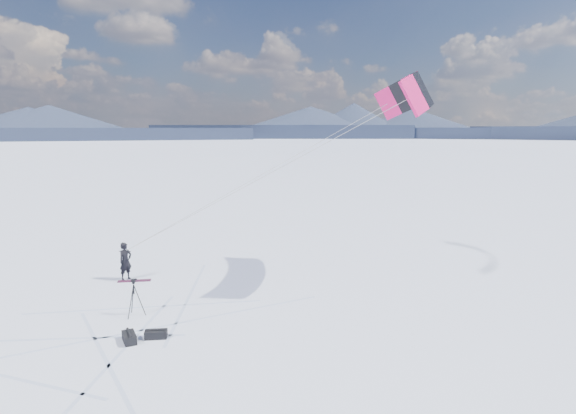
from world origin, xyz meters
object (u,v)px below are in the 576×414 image
at_px(snowboard, 134,281).
at_px(snowkiter, 127,280).
at_px(tripod, 134,292).
at_px(gear_bag_b, 129,337).
at_px(gear_bag_a, 156,334).

bearing_deg(snowboard, snowkiter, 143.61).
relative_size(snowkiter, snowboard, 1.20).
distance_m(tripod, gear_bag_b, 2.43).
relative_size(snowkiter, gear_bag_a, 2.20).
height_order(tripod, gear_bag_a, tripod).
height_order(tripod, gear_bag_b, tripod).
xyz_separation_m(snowboard, gear_bag_b, (4.27, -5.07, 0.14)).
height_order(snowkiter, gear_bag_a, snowkiter).
bearing_deg(snowboard, gear_bag_b, -81.79).
distance_m(snowboard, tripod, 4.42).
bearing_deg(snowkiter, tripod, -122.44).
bearing_deg(gear_bag_b, snowboard, 169.60).
bearing_deg(snowboard, tripod, -80.01).
bearing_deg(tripod, gear_bag_a, -63.38).
bearing_deg(snowkiter, snowboard, -83.04).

